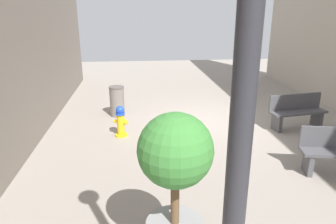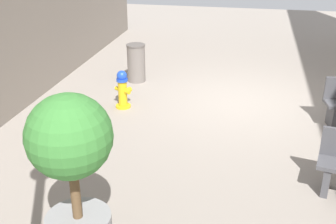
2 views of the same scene
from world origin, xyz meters
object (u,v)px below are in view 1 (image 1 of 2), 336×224
object	(u,v)px
street_lamp	(245,83)
trash_bin	(117,101)
fire_hydrant	(121,121)
bench_near	(297,111)
planter_tree	(175,180)

from	to	relation	value
street_lamp	trash_bin	distance (m)	8.20
fire_hydrant	street_lamp	xyz separation A→B (m)	(-0.99, 6.11, 2.40)
bench_near	trash_bin	distance (m)	5.28
planter_tree	street_lamp	world-z (taller)	street_lamp
fire_hydrant	street_lamp	size ratio (longest dim) A/B	0.18
fire_hydrant	planter_tree	distance (m)	4.53
planter_tree	street_lamp	bearing A→B (deg)	94.56
bench_near	street_lamp	world-z (taller)	street_lamp
planter_tree	trash_bin	world-z (taller)	planter_tree
street_lamp	trash_bin	xyz separation A→B (m)	(1.16, -7.77, -2.34)
planter_tree	bench_near	bearing A→B (deg)	-132.00
fire_hydrant	bench_near	xyz separation A→B (m)	(-4.87, -0.08, 0.08)
street_lamp	bench_near	bearing A→B (deg)	-122.08
trash_bin	bench_near	bearing A→B (deg)	162.56
fire_hydrant	bench_near	distance (m)	4.87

